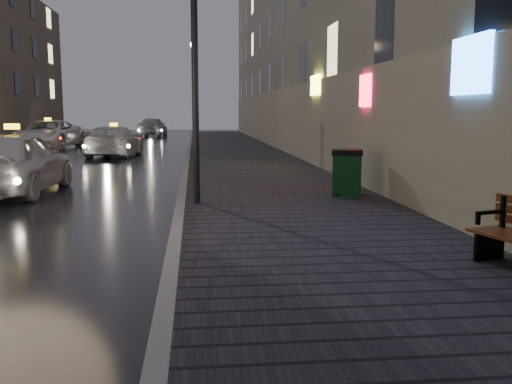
% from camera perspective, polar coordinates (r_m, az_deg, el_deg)
% --- Properties ---
extents(ground, '(120.00, 120.00, 0.00)m').
position_cam_1_polar(ground, '(6.70, -21.98, -10.71)').
color(ground, black).
rests_on(ground, ground).
extents(sidewalk, '(4.60, 58.00, 0.15)m').
position_cam_1_polar(sidewalk, '(27.25, -1.76, 3.84)').
color(sidewalk, black).
rests_on(sidewalk, ground).
extents(curb, '(0.20, 58.00, 0.15)m').
position_cam_1_polar(curb, '(27.18, -6.82, 3.77)').
color(curb, slate).
rests_on(curb, ground).
extents(building_near, '(1.80, 50.00, 13.00)m').
position_cam_1_polar(building_near, '(31.85, 3.59, 16.03)').
color(building_near, '#605B54').
rests_on(building_near, ground).
extents(lamp_near, '(0.36, 0.36, 5.28)m').
position_cam_1_polar(lamp_near, '(12.18, -6.17, 14.63)').
color(lamp_near, black).
rests_on(lamp_near, sidewalk).
extents(lamp_far, '(0.36, 0.36, 5.28)m').
position_cam_1_polar(lamp_far, '(28.14, -6.19, 10.89)').
color(lamp_far, black).
rests_on(lamp_far, sidewalk).
extents(trash_bin, '(0.84, 0.84, 1.07)m').
position_cam_1_polar(trash_bin, '(13.41, 9.03, 2.00)').
color(trash_bin, black).
rests_on(trash_bin, sidewalk).
extents(taxi_near, '(2.17, 4.91, 1.64)m').
position_cam_1_polar(taxi_near, '(15.68, -23.04, 2.79)').
color(taxi_near, silver).
rests_on(taxi_near, ground).
extents(taxi_mid, '(2.51, 5.05, 1.41)m').
position_cam_1_polar(taxi_mid, '(27.49, -13.99, 4.96)').
color(taxi_mid, white).
rests_on(taxi_mid, ground).
extents(taxi_far, '(3.19, 5.95, 1.59)m').
position_cam_1_polar(taxi_far, '(34.54, -20.04, 5.45)').
color(taxi_far, white).
rests_on(taxi_far, ground).
extents(car_far, '(2.45, 4.96, 1.63)m').
position_cam_1_polar(car_far, '(47.71, -10.34, 6.42)').
color(car_far, '#AAAAB2').
rests_on(car_far, ground).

